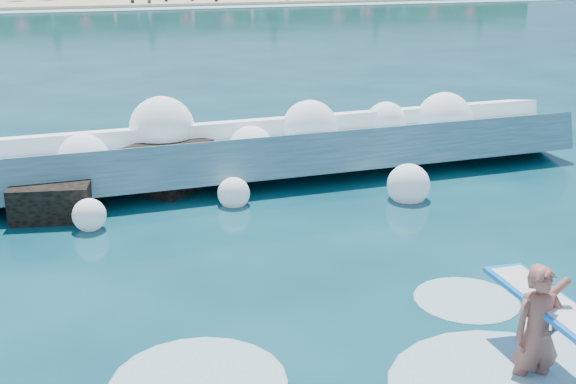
% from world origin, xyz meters
% --- Properties ---
extents(ground, '(200.00, 200.00, 0.00)m').
position_xyz_m(ground, '(0.00, 0.00, 0.00)').
color(ground, '#083442').
rests_on(ground, ground).
extents(beach, '(140.00, 20.00, 0.40)m').
position_xyz_m(beach, '(0.00, 78.00, 0.20)').
color(beach, tan).
rests_on(beach, ground).
extents(wet_band, '(140.00, 5.00, 0.08)m').
position_xyz_m(wet_band, '(0.00, 67.00, 0.04)').
color(wet_band, silver).
rests_on(wet_band, ground).
extents(breaking_wave, '(19.83, 3.02, 1.71)m').
position_xyz_m(breaking_wave, '(0.89, 7.05, 0.60)').
color(breaking_wave, '#346982').
rests_on(breaking_wave, ground).
extents(rock_cluster, '(8.15, 3.13, 1.26)m').
position_xyz_m(rock_cluster, '(-2.95, 6.30, 0.40)').
color(rock_cluster, black).
rests_on(rock_cluster, ground).
extents(surfer_with_board, '(1.06, 3.04, 1.93)m').
position_xyz_m(surfer_with_board, '(3.22, -3.04, 0.71)').
color(surfer_with_board, '#9C5448').
rests_on(surfer_with_board, ground).
extents(wave_spray, '(15.63, 4.83, 2.30)m').
position_xyz_m(wave_spray, '(1.23, 6.97, 1.02)').
color(wave_spray, white).
rests_on(wave_spray, ground).
extents(surf_foam, '(9.00, 5.43, 0.16)m').
position_xyz_m(surf_foam, '(2.37, -2.90, 0.00)').
color(surf_foam, silver).
rests_on(surf_foam, ground).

